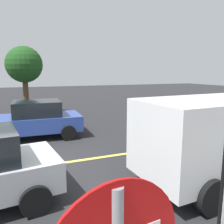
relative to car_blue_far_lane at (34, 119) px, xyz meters
name	(u,v)px	position (x,y,z in m)	size (l,w,h in m)	color
ground_plane	(33,167)	(-0.29, -3.41, -0.81)	(80.00, 80.00, 0.00)	#262628
lane_marking_centre	(123,154)	(2.71, -3.41, -0.80)	(28.00, 0.16, 0.01)	#E0D14C
car_blue_far_lane	(34,119)	(0.00, 0.00, 0.00)	(4.16, 2.25, 1.61)	#2D479E
tree_left_verge	(24,65)	(-0.08, 5.79, 2.47)	(2.34, 2.34, 4.49)	#513823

